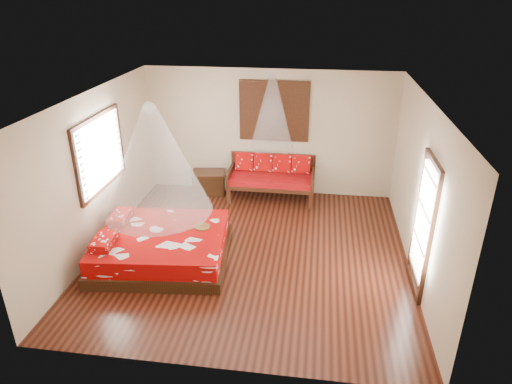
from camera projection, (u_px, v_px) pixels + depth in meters
The scene contains 10 objects.
room at pixel (251, 181), 7.63m from camera, with size 5.54×5.54×2.84m.
bed at pixel (161, 246), 7.93m from camera, with size 2.42×2.23×0.65m.
daybed at pixel (272, 176), 10.13m from camera, with size 1.91×0.85×0.97m.
storage_chest at pixel (209, 182), 10.48m from camera, with size 0.81×0.64×0.51m.
shutter_panel at pixel (274, 111), 9.85m from camera, with size 1.52×0.06×1.32m.
window_left at pixel (101, 153), 8.03m from camera, with size 0.10×1.74×1.34m.
glazed_door at pixel (423, 227), 6.88m from camera, with size 0.08×1.02×2.16m.
wine_tray at pixel (202, 224), 8.00m from camera, with size 0.28×0.28×0.22m.
mosquito_net_main at pixel (154, 160), 7.27m from camera, with size 1.80×1.80×1.80m, color white.
mosquito_net_daybed at pixel (272, 112), 9.39m from camera, with size 0.91×0.91×1.50m, color white.
Camera 1 is at (1.06, -6.93, 4.41)m, focal length 32.00 mm.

